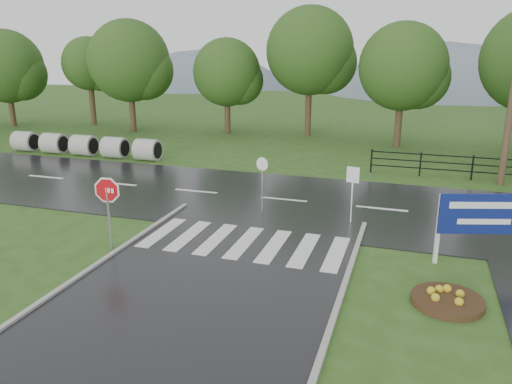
% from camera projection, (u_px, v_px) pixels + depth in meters
% --- Properties ---
extents(ground, '(120.00, 120.00, 0.00)m').
position_uv_depth(ground, '(175.00, 321.00, 11.73)').
color(ground, '#2C521B').
rests_on(ground, ground).
extents(main_road, '(90.00, 8.00, 0.04)m').
position_uv_depth(main_road, '(284.00, 200.00, 20.85)').
color(main_road, black).
rests_on(main_road, ground).
extents(crosswalk, '(6.50, 2.80, 0.02)m').
position_uv_depth(crosswalk, '(244.00, 242.00, 16.27)').
color(crosswalk, silver).
rests_on(crosswalk, ground).
extents(fence_west, '(9.58, 0.08, 1.20)m').
position_uv_depth(fence_west, '(473.00, 165.00, 23.84)').
color(fence_west, black).
rests_on(fence_west, ground).
extents(hills, '(102.00, 48.00, 48.00)m').
position_uv_depth(hills, '(399.00, 197.00, 74.42)').
color(hills, slate).
rests_on(hills, ground).
extents(treeline, '(83.20, 5.20, 10.00)m').
position_uv_depth(treeline, '(352.00, 142.00, 33.34)').
color(treeline, '#234615').
rests_on(treeline, ground).
extents(culvert_pipes, '(9.70, 1.20, 1.20)m').
position_uv_depth(culvert_pipes, '(84.00, 145.00, 29.20)').
color(culvert_pipes, '#9E9B93').
rests_on(culvert_pipes, ground).
extents(stop_sign, '(1.10, 0.19, 2.50)m').
position_uv_depth(stop_sign, '(107.00, 196.00, 15.42)').
color(stop_sign, '#939399').
rests_on(stop_sign, ground).
extents(estate_billboard, '(2.50, 0.81, 2.26)m').
position_uv_depth(estate_billboard, '(484.00, 218.00, 14.09)').
color(estate_billboard, silver).
rests_on(estate_billboard, ground).
extents(flower_bed, '(1.78, 1.78, 0.36)m').
position_uv_depth(flower_bed, '(447.00, 299.00, 12.47)').
color(flower_bed, '#332111').
rests_on(flower_bed, ground).
extents(reg_sign_small, '(0.46, 0.11, 2.10)m').
position_uv_depth(reg_sign_small, '(353.00, 183.00, 17.81)').
color(reg_sign_small, '#939399').
rests_on(reg_sign_small, ground).
extents(reg_sign_round, '(0.50, 0.18, 2.23)m').
position_uv_depth(reg_sign_round, '(262.00, 178.00, 18.82)').
color(reg_sign_round, '#939399').
rests_on(reg_sign_round, ground).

